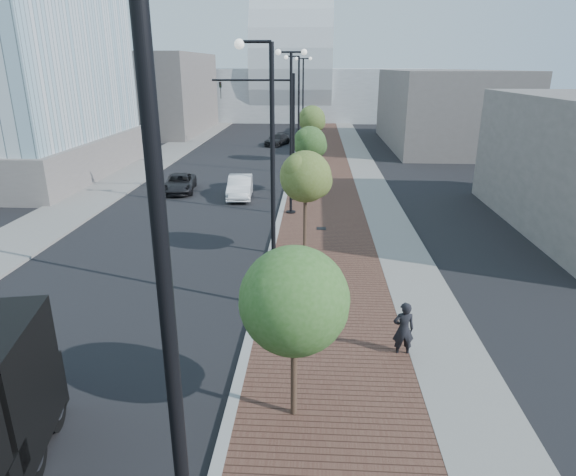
{
  "coord_description": "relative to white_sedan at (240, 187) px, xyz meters",
  "views": [
    {
      "loc": [
        2.04,
        -6.27,
        8.4
      ],
      "look_at": [
        1.0,
        12.0,
        2.0
      ],
      "focal_mm": 30.69,
      "sensor_mm": 36.0,
      "label": 1
    }
  ],
  "objects": [
    {
      "name": "traffic_mast",
      "position": [
        2.73,
        -0.94,
        4.25
      ],
      "size": [
        5.09,
        0.2,
        8.0
      ],
      "color": "black",
      "rests_on": "ground"
    },
    {
      "name": "concrete_strip",
      "position": [
        9.23,
        14.06,
        -0.66
      ],
      "size": [
        2.4,
        140.0,
        0.13
      ],
      "primitive_type": "cube",
      "color": "slate",
      "rests_on": "ground"
    },
    {
      "name": "streetlight_0",
      "position": [
        3.63,
        -27.94,
        4.09
      ],
      "size": [
        1.72,
        0.56,
        9.28
      ],
      "color": "black",
      "rests_on": "ground"
    },
    {
      "name": "tree_0",
      "position": [
        4.68,
        -21.92,
        2.53
      ],
      "size": [
        2.6,
        2.59,
        4.56
      ],
      "color": "#382619",
      "rests_on": "ground"
    },
    {
      "name": "utility_cover_2",
      "position": [
        5.43,
        -6.94,
        -0.6
      ],
      "size": [
        0.5,
        0.5,
        0.02
      ],
      "primitive_type": "cube",
      "color": "black",
      "rests_on": "sidewalk"
    },
    {
      "name": "tree_1",
      "position": [
        4.68,
        -10.92,
        3.07
      ],
      "size": [
        2.34,
        2.28,
        4.96
      ],
      "color": "#382619",
      "rests_on": "ground"
    },
    {
      "name": "streetlight_3",
      "position": [
        3.52,
        8.06,
        3.61
      ],
      "size": [
        1.44,
        0.56,
        9.21
      ],
      "color": "black",
      "rests_on": "ground"
    },
    {
      "name": "streetlight_4",
      "position": [
        3.63,
        20.06,
        4.09
      ],
      "size": [
        1.72,
        0.56,
        9.28
      ],
      "color": "black",
      "rests_on": "ground"
    },
    {
      "name": "utility_cover_1",
      "position": [
        5.43,
        -17.94,
        -0.6
      ],
      "size": [
        0.5,
        0.5,
        0.02
      ],
      "primitive_type": "cube",
      "color": "black",
      "rests_on": "sidewalk"
    },
    {
      "name": "streetlight_2",
      "position": [
        3.63,
        -3.94,
        4.09
      ],
      "size": [
        1.72,
        0.56,
        9.28
      ],
      "color": "black",
      "rests_on": "ground"
    },
    {
      "name": "white_sedan",
      "position": [
        0.0,
        0.0,
        0.0
      ],
      "size": [
        1.88,
        4.53,
        1.46
      ],
      "primitive_type": "imported",
      "rotation": [
        0.0,
        0.0,
        0.08
      ],
      "color": "silver",
      "rests_on": "ground"
    },
    {
      "name": "tree_3",
      "position": [
        4.68,
        13.08,
        3.15
      ],
      "size": [
        2.47,
        2.43,
        5.11
      ],
      "color": "#382619",
      "rests_on": "ground"
    },
    {
      "name": "convention_center",
      "position": [
        1.03,
        59.06,
        5.28
      ],
      "size": [
        50.0,
        30.0,
        50.0
      ],
      "color": "#A1A8AB",
      "rests_on": "ground"
    },
    {
      "name": "curb",
      "position": [
        3.03,
        14.06,
        -0.66
      ],
      "size": [
        0.3,
        140.0,
        0.14
      ],
      "primitive_type": "cube",
      "color": "gray",
      "rests_on": "ground"
    },
    {
      "name": "streetlight_1",
      "position": [
        3.52,
        -15.94,
        3.61
      ],
      "size": [
        1.44,
        0.56,
        9.21
      ],
      "color": "black",
      "rests_on": "ground"
    },
    {
      "name": "dark_car_mid",
      "position": [
        -4.49,
        1.29,
        -0.12
      ],
      "size": [
        2.6,
        4.59,
        1.21
      ],
      "primitive_type": "imported",
      "rotation": [
        0.0,
        0.0,
        0.14
      ],
      "color": "black",
      "rests_on": "ground"
    },
    {
      "name": "dark_car_far",
      "position": [
        0.72,
        23.29,
        -0.11
      ],
      "size": [
        3.04,
        4.6,
        1.24
      ],
      "primitive_type": "imported",
      "rotation": [
        0.0,
        0.0,
        -0.33
      ],
      "color": "black",
      "rests_on": "ground"
    },
    {
      "name": "commercial_block_nw",
      "position": [
        -16.97,
        34.06,
        4.27
      ],
      "size": [
        14.0,
        20.0,
        10.0
      ],
      "primitive_type": "cube",
      "color": "#605956",
      "rests_on": "ground"
    },
    {
      "name": "tree_2",
      "position": [
        4.68,
        1.08,
        2.79
      ],
      "size": [
        2.31,
        2.24,
        4.65
      ],
      "color": "#382619",
      "rests_on": "ground"
    },
    {
      "name": "commercial_block_ne",
      "position": [
        19.03,
        24.06,
        3.27
      ],
      "size": [
        12.0,
        22.0,
        8.0
      ],
      "primitive_type": "cube",
      "color": "#625C58",
      "rests_on": "ground"
    },
    {
      "name": "sidewalk",
      "position": [
        6.53,
        14.06,
        -0.67
      ],
      "size": [
        7.0,
        140.0,
        0.12
      ],
      "primitive_type": "cube",
      "color": "#4C2D23",
      "rests_on": "ground"
    },
    {
      "name": "west_sidewalk",
      "position": [
        -9.97,
        14.06,
        -0.67
      ],
      "size": [
        4.0,
        140.0,
        0.12
      ],
      "primitive_type": "cube",
      "color": "slate",
      "rests_on": "ground"
    },
    {
      "name": "pedestrian",
      "position": [
        7.81,
        -18.96,
        0.17
      ],
      "size": [
        0.69,
        0.49,
        1.81
      ],
      "primitive_type": "imported",
      "rotation": [
        0.0,
        0.0,
        3.23
      ],
      "color": "black",
      "rests_on": "ground"
    }
  ]
}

